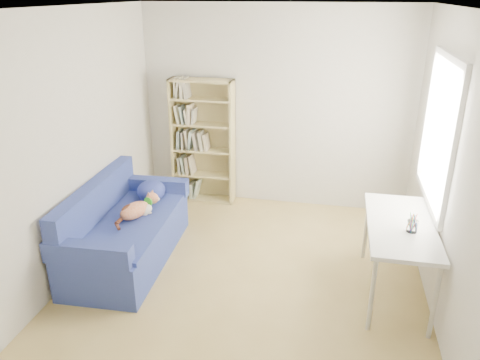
% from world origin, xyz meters
% --- Properties ---
extents(ground, '(4.00, 4.00, 0.00)m').
position_xyz_m(ground, '(0.00, 0.00, 0.00)').
color(ground, tan).
rests_on(ground, ground).
extents(room_shell, '(3.54, 4.04, 2.62)m').
position_xyz_m(room_shell, '(0.10, 0.03, 1.64)').
color(room_shell, silver).
rests_on(room_shell, ground).
extents(sofa, '(0.91, 1.79, 0.87)m').
position_xyz_m(sofa, '(-1.35, 0.18, 0.33)').
color(sofa, navy).
rests_on(sofa, ground).
extents(bookshelf, '(0.84, 0.26, 1.68)m').
position_xyz_m(bookshelf, '(-0.95, 1.85, 0.78)').
color(bookshelf, tan).
rests_on(bookshelf, ground).
extents(desk, '(0.60, 1.31, 0.75)m').
position_xyz_m(desk, '(1.43, 0.11, 0.68)').
color(desk, white).
rests_on(desk, ground).
extents(pen_cup, '(0.09, 0.09, 0.18)m').
position_xyz_m(pen_cup, '(1.50, -0.03, 0.82)').
color(pen_cup, white).
rests_on(pen_cup, desk).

